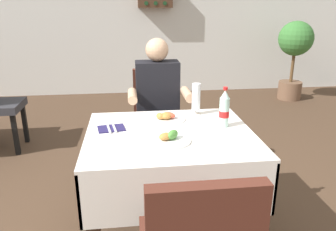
{
  "coord_description": "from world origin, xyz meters",
  "views": [
    {
      "loc": [
        -0.19,
        -1.89,
        1.53
      ],
      "look_at": [
        0.05,
        0.12,
        0.83
      ],
      "focal_mm": 35.24,
      "sensor_mm": 36.0,
      "label": 1
    }
  ],
  "objects_px": {
    "napkin_cutlery_set": "(111,128)",
    "plate_far_diner": "(167,117)",
    "potted_plant_corner": "(295,49)",
    "main_dining_table": "(170,158)",
    "plate_near_camera": "(169,139)",
    "chair_far_diner_seat": "(158,118)",
    "beer_glass_left": "(196,99)",
    "seated_diner_far": "(158,105)",
    "cola_bottle_primary": "(224,109)"
  },
  "relations": [
    {
      "from": "main_dining_table",
      "to": "napkin_cutlery_set",
      "type": "height_order",
      "value": "napkin_cutlery_set"
    },
    {
      "from": "potted_plant_corner",
      "to": "main_dining_table",
      "type": "bearing_deg",
      "value": -127.5
    },
    {
      "from": "chair_far_diner_seat",
      "to": "plate_far_diner",
      "type": "bearing_deg",
      "value": -89.06
    },
    {
      "from": "plate_far_diner",
      "to": "napkin_cutlery_set",
      "type": "bearing_deg",
      "value": -161.85
    },
    {
      "from": "beer_glass_left",
      "to": "plate_far_diner",
      "type": "bearing_deg",
      "value": -154.62
    },
    {
      "from": "plate_near_camera",
      "to": "cola_bottle_primary",
      "type": "height_order",
      "value": "cola_bottle_primary"
    },
    {
      "from": "plate_far_diner",
      "to": "cola_bottle_primary",
      "type": "height_order",
      "value": "cola_bottle_primary"
    },
    {
      "from": "beer_glass_left",
      "to": "potted_plant_corner",
      "type": "distance_m",
      "value": 3.55
    },
    {
      "from": "plate_far_diner",
      "to": "cola_bottle_primary",
      "type": "distance_m",
      "value": 0.4
    },
    {
      "from": "napkin_cutlery_set",
      "to": "potted_plant_corner",
      "type": "xyz_separation_m",
      "value": [
        2.78,
        3.04,
        0.06
      ]
    },
    {
      "from": "plate_near_camera",
      "to": "cola_bottle_primary",
      "type": "relative_size",
      "value": 0.95
    },
    {
      "from": "plate_near_camera",
      "to": "beer_glass_left",
      "type": "bearing_deg",
      "value": 61.91
    },
    {
      "from": "main_dining_table",
      "to": "plate_far_diner",
      "type": "xyz_separation_m",
      "value": [
        0.01,
        0.23,
        0.2
      ]
    },
    {
      "from": "napkin_cutlery_set",
      "to": "plate_near_camera",
      "type": "bearing_deg",
      "value": -35.02
    },
    {
      "from": "beer_glass_left",
      "to": "potted_plant_corner",
      "type": "xyz_separation_m",
      "value": [
        2.18,
        2.8,
        -0.05
      ]
    },
    {
      "from": "cola_bottle_primary",
      "to": "napkin_cutlery_set",
      "type": "bearing_deg",
      "value": 176.86
    },
    {
      "from": "seated_diner_far",
      "to": "napkin_cutlery_set",
      "type": "distance_m",
      "value": 0.72
    },
    {
      "from": "beer_glass_left",
      "to": "napkin_cutlery_set",
      "type": "bearing_deg",
      "value": -159.08
    },
    {
      "from": "plate_near_camera",
      "to": "beer_glass_left",
      "type": "relative_size",
      "value": 1.1
    },
    {
      "from": "plate_far_diner",
      "to": "plate_near_camera",
      "type": "bearing_deg",
      "value": -94.64
    },
    {
      "from": "main_dining_table",
      "to": "chair_far_diner_seat",
      "type": "relative_size",
      "value": 1.08
    },
    {
      "from": "main_dining_table",
      "to": "beer_glass_left",
      "type": "xyz_separation_m",
      "value": [
        0.23,
        0.34,
        0.29
      ]
    },
    {
      "from": "plate_near_camera",
      "to": "beer_glass_left",
      "type": "xyz_separation_m",
      "value": [
        0.25,
        0.47,
        0.1
      ]
    },
    {
      "from": "chair_far_diner_seat",
      "to": "napkin_cutlery_set",
      "type": "height_order",
      "value": "chair_far_diner_seat"
    },
    {
      "from": "chair_far_diner_seat",
      "to": "napkin_cutlery_set",
      "type": "relative_size",
      "value": 4.96
    },
    {
      "from": "beer_glass_left",
      "to": "potted_plant_corner",
      "type": "relative_size",
      "value": 0.18
    },
    {
      "from": "chair_far_diner_seat",
      "to": "seated_diner_far",
      "type": "relative_size",
      "value": 0.77
    },
    {
      "from": "main_dining_table",
      "to": "potted_plant_corner",
      "type": "height_order",
      "value": "potted_plant_corner"
    },
    {
      "from": "main_dining_table",
      "to": "napkin_cutlery_set",
      "type": "xyz_separation_m",
      "value": [
        -0.37,
        0.11,
        0.18
      ]
    },
    {
      "from": "plate_far_diner",
      "to": "cola_bottle_primary",
      "type": "relative_size",
      "value": 0.88
    },
    {
      "from": "plate_far_diner",
      "to": "beer_glass_left",
      "type": "height_order",
      "value": "beer_glass_left"
    },
    {
      "from": "beer_glass_left",
      "to": "main_dining_table",
      "type": "bearing_deg",
      "value": -124.59
    },
    {
      "from": "plate_near_camera",
      "to": "potted_plant_corner",
      "type": "distance_m",
      "value": 4.08
    },
    {
      "from": "seated_diner_far",
      "to": "napkin_cutlery_set",
      "type": "bearing_deg",
      "value": -120.09
    },
    {
      "from": "plate_far_diner",
      "to": "beer_glass_left",
      "type": "relative_size",
      "value": 1.02
    },
    {
      "from": "beer_glass_left",
      "to": "chair_far_diner_seat",
      "type": "bearing_deg",
      "value": 114.9
    },
    {
      "from": "main_dining_table",
      "to": "plate_far_diner",
      "type": "relative_size",
      "value": 4.47
    },
    {
      "from": "plate_near_camera",
      "to": "chair_far_diner_seat",
      "type": "bearing_deg",
      "value": 88.83
    },
    {
      "from": "plate_near_camera",
      "to": "napkin_cutlery_set",
      "type": "distance_m",
      "value": 0.43
    },
    {
      "from": "chair_far_diner_seat",
      "to": "plate_near_camera",
      "type": "height_order",
      "value": "chair_far_diner_seat"
    },
    {
      "from": "plate_far_diner",
      "to": "beer_glass_left",
      "type": "distance_m",
      "value": 0.26
    },
    {
      "from": "beer_glass_left",
      "to": "napkin_cutlery_set",
      "type": "relative_size",
      "value": 1.18
    },
    {
      "from": "beer_glass_left",
      "to": "seated_diner_far",
      "type": "bearing_deg",
      "value": 121.42
    },
    {
      "from": "plate_far_diner",
      "to": "potted_plant_corner",
      "type": "xyz_separation_m",
      "value": [
        2.4,
        2.91,
        0.05
      ]
    },
    {
      "from": "seated_diner_far",
      "to": "beer_glass_left",
      "type": "relative_size",
      "value": 5.47
    },
    {
      "from": "main_dining_table",
      "to": "plate_far_diner",
      "type": "distance_m",
      "value": 0.3
    },
    {
      "from": "potted_plant_corner",
      "to": "plate_near_camera",
      "type": "bearing_deg",
      "value": -126.56
    },
    {
      "from": "napkin_cutlery_set",
      "to": "plate_far_diner",
      "type": "bearing_deg",
      "value": 18.15
    },
    {
      "from": "seated_diner_far",
      "to": "plate_far_diner",
      "type": "xyz_separation_m",
      "value": [
        0.02,
        -0.5,
        0.06
      ]
    },
    {
      "from": "plate_far_diner",
      "to": "napkin_cutlery_set",
      "type": "xyz_separation_m",
      "value": [
        -0.38,
        -0.12,
        -0.02
      ]
    }
  ]
}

